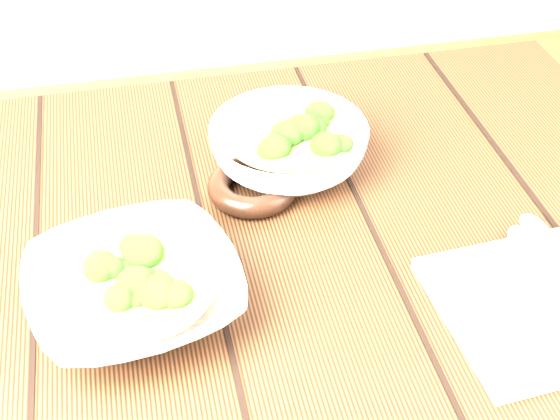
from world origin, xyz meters
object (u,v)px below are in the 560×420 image
object	(u,v)px
soup_bowl_front	(135,289)
soup_bowl_back	(288,146)
table	(230,316)
trivet	(253,186)
napkin	(554,302)

from	to	relation	value
soup_bowl_front	soup_bowl_back	world-z (taller)	soup_bowl_back
table	trivet	world-z (taller)	trivet
soup_bowl_front	napkin	size ratio (longest dim) A/B	1.07
soup_bowl_back	trivet	distance (m)	0.08
table	soup_bowl_back	world-z (taller)	soup_bowl_back
table	trivet	distance (m)	0.17
trivet	soup_bowl_back	bearing A→B (deg)	39.20
table	soup_bowl_front	bearing A→B (deg)	-145.17
soup_bowl_front	trivet	size ratio (longest dim) A/B	2.27
soup_bowl_front	soup_bowl_back	distance (m)	0.31
table	trivet	xyz separation A→B (m)	(0.05, 0.09, 0.13)
soup_bowl_back	trivet	size ratio (longest dim) A/B	2.31
soup_bowl_front	trivet	bearing A→B (deg)	46.30
napkin	soup_bowl_back	bearing A→B (deg)	122.16
table	trivet	bearing A→B (deg)	61.01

